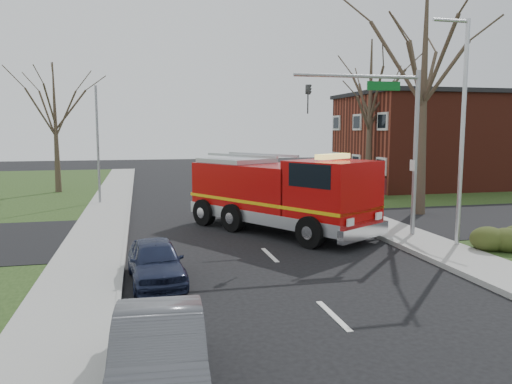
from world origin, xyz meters
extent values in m
plane|color=black|center=(0.00, 0.00, 0.00)|extent=(120.00, 120.00, 0.00)
cube|color=gray|center=(6.20, 0.00, 0.07)|extent=(2.40, 80.00, 0.15)
cube|color=gray|center=(-6.20, 0.00, 0.07)|extent=(2.40, 80.00, 0.15)
cube|color=maroon|center=(19.00, 18.00, 3.50)|extent=(15.00, 10.00, 7.00)
cube|color=black|center=(19.00, 18.00, 7.10)|extent=(15.40, 10.40, 0.30)
cube|color=silver|center=(11.45, 18.00, 2.00)|extent=(0.12, 1.40, 1.20)
cube|color=#4C1116|center=(10.50, 12.50, 0.90)|extent=(0.12, 2.00, 1.00)
cylinder|color=gray|center=(10.50, 11.70, 0.45)|extent=(0.08, 0.08, 0.90)
cylinder|color=gray|center=(10.50, 13.30, 0.45)|extent=(0.08, 0.08, 0.90)
ellipsoid|color=#323D16|center=(9.00, -1.00, 0.58)|extent=(2.80, 2.00, 0.90)
cone|color=#403125|center=(9.50, 6.00, 6.00)|extent=(0.64, 0.64, 12.00)
cone|color=#403125|center=(11.00, 15.00, 5.25)|extent=(0.56, 0.56, 10.50)
cone|color=#403125|center=(-10.00, 20.00, 4.50)|extent=(0.44, 0.44, 9.00)
cylinder|color=gray|center=(6.50, 1.50, 3.40)|extent=(0.18, 0.18, 6.80)
cylinder|color=gray|center=(3.90, 1.50, 6.50)|extent=(5.20, 0.14, 0.14)
cube|color=#0C591E|center=(5.00, 1.50, 6.15)|extent=(1.40, 0.06, 0.35)
imported|color=black|center=(1.90, 1.50, 6.15)|extent=(0.22, 0.18, 1.10)
cylinder|color=#B7BABF|center=(7.20, -0.50, 4.20)|extent=(0.16, 0.16, 8.40)
cylinder|color=#B7BABF|center=(6.50, -0.50, 8.30)|extent=(1.40, 0.12, 0.12)
cylinder|color=gray|center=(-6.80, 14.00, 3.50)|extent=(0.14, 0.14, 7.00)
cube|color=#A90807|center=(0.73, 5.16, 1.73)|extent=(5.51, 6.47, 2.35)
cube|color=#A90807|center=(2.95, 1.55, 1.90)|extent=(3.99, 3.99, 2.68)
cube|color=#B7BABF|center=(1.43, 4.02, 0.78)|extent=(7.05, 8.96, 0.50)
cube|color=#E5B20C|center=(1.43, 4.02, 1.40)|extent=(7.06, 8.96, 0.13)
cube|color=black|center=(3.59, 0.50, 2.74)|extent=(2.28, 1.46, 0.95)
cube|color=#E5D866|center=(2.95, 1.55, 3.41)|extent=(1.73, 1.27, 0.20)
cylinder|color=black|center=(1.77, 0.69, 0.61)|extent=(0.98, 1.25, 1.23)
cylinder|color=black|center=(4.24, 2.21, 0.61)|extent=(0.98, 1.25, 1.23)
cylinder|color=black|center=(-1.56, 6.12, 0.61)|extent=(0.98, 1.25, 1.23)
cylinder|color=black|center=(0.92, 7.64, 0.61)|extent=(0.98, 1.25, 1.23)
imported|color=#1B223C|center=(-4.05, -2.30, 0.63)|extent=(1.77, 3.82, 1.27)
imported|color=#4E4F54|center=(-4.20, -8.75, 0.71)|extent=(1.72, 4.39, 1.42)
camera|label=1|loc=(-4.42, -16.77, 4.44)|focal=35.00mm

